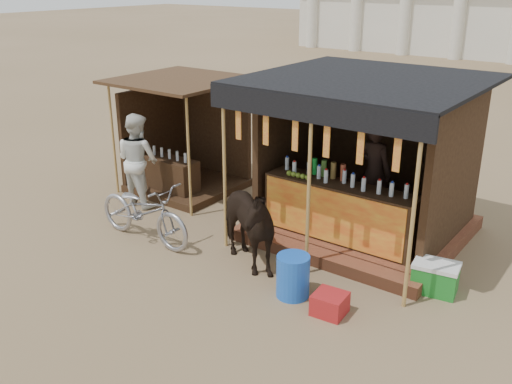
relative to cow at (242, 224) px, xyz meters
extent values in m
plane|color=#846B4C|center=(-0.06, -1.16, -0.72)|extent=(120.00, 120.00, 0.00)
cube|color=brown|center=(0.94, 2.34, -0.61)|extent=(3.40, 2.80, 0.22)
cube|color=brown|center=(0.94, 0.79, -0.62)|extent=(3.40, 0.35, 0.20)
cube|color=#3A2615|center=(0.94, 1.39, -0.03)|extent=(2.60, 0.55, 0.95)
cube|color=red|center=(0.94, 1.10, -0.03)|extent=(2.50, 0.02, 0.88)
cube|color=#3A2615|center=(0.94, 3.59, 0.75)|extent=(3.00, 0.12, 2.50)
cube|color=#3A2615|center=(-0.56, 2.34, 0.75)|extent=(0.12, 2.50, 2.50)
cube|color=#3A2615|center=(2.44, 2.34, 0.75)|extent=(0.12, 2.50, 2.50)
cube|color=black|center=(0.94, 2.14, 2.03)|extent=(3.60, 3.60, 0.06)
cube|color=black|center=(0.94, 0.36, 1.85)|extent=(3.60, 0.06, 0.36)
cylinder|color=tan|center=(-0.66, 0.39, 0.65)|extent=(0.06, 0.06, 2.75)
cylinder|color=tan|center=(0.94, 0.39, 0.65)|extent=(0.06, 0.06, 2.75)
cylinder|color=tan|center=(2.54, 0.39, 0.65)|extent=(0.06, 0.06, 2.75)
cube|color=red|center=(-0.36, 0.39, 1.48)|extent=(0.10, 0.02, 0.55)
cube|color=red|center=(0.16, 0.39, 1.48)|extent=(0.10, 0.02, 0.55)
cube|color=red|center=(0.68, 0.39, 1.48)|extent=(0.10, 0.02, 0.55)
cube|color=red|center=(1.20, 0.39, 1.48)|extent=(0.10, 0.02, 0.55)
cube|color=red|center=(1.72, 0.39, 1.48)|extent=(0.10, 0.02, 0.55)
cube|color=red|center=(2.24, 0.39, 1.48)|extent=(0.10, 0.02, 0.55)
imported|color=black|center=(1.03, 2.44, 0.39)|extent=(0.72, 0.55, 1.78)
cube|color=#3A2615|center=(-3.06, 2.04, -0.65)|extent=(2.00, 2.00, 0.15)
cube|color=#3A2615|center=(-3.06, 2.99, 0.33)|extent=(1.90, 0.10, 2.10)
cube|color=#3A2615|center=(-4.01, 2.04, 0.33)|extent=(0.10, 1.90, 2.10)
cube|color=#472D19|center=(-3.06, 1.94, 1.63)|extent=(2.40, 2.40, 0.06)
cylinder|color=tan|center=(-4.11, 0.99, 0.45)|extent=(0.05, 0.05, 2.35)
cylinder|color=tan|center=(-2.01, 0.99, 0.45)|extent=(0.05, 0.05, 2.35)
cube|color=#3A2615|center=(-3.06, 1.54, -0.32)|extent=(1.20, 0.50, 0.80)
imported|color=black|center=(0.00, 0.00, 0.00)|extent=(1.88, 1.41, 1.45)
imported|color=#9D9EA6|center=(-1.92, -0.28, -0.18)|extent=(2.07, 0.74, 1.08)
imported|color=silver|center=(-3.24, 0.84, 0.20)|extent=(0.92, 0.73, 1.85)
cylinder|color=blue|center=(1.14, -0.30, -0.41)|extent=(0.49, 0.49, 0.63)
cube|color=#A51B1C|center=(1.80, -0.38, -0.57)|extent=(0.46, 0.45, 0.30)
cube|color=#1C7F26|center=(2.74, 1.03, -0.52)|extent=(0.68, 0.51, 0.40)
cube|color=white|center=(2.74, 1.03, -0.29)|extent=(0.70, 0.53, 0.06)
cylinder|color=silver|center=(-14.06, 25.24, 1.08)|extent=(0.70, 0.70, 3.60)
cylinder|color=silver|center=(-11.06, 25.24, 1.08)|extent=(0.70, 0.70, 3.60)
cylinder|color=silver|center=(-8.06, 25.24, 1.08)|extent=(0.70, 0.70, 3.60)
cylinder|color=silver|center=(-5.06, 25.24, 1.08)|extent=(0.70, 0.70, 3.60)
camera|label=1|loc=(4.96, -6.35, 3.62)|focal=40.00mm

